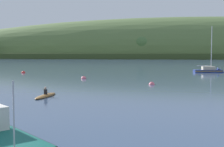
% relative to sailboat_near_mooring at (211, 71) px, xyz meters
% --- Properties ---
extents(far_shoreline_hill, '(533.79, 148.16, 57.12)m').
position_rel_sailboat_near_mooring_xyz_m(far_shoreline_hill, '(4.64, 168.26, -0.07)').
color(far_shoreline_hill, '#3C4E24').
rests_on(far_shoreline_hill, ground).
extents(sailboat_near_mooring, '(6.39, 3.06, 10.08)m').
position_rel_sailboat_near_mooring_xyz_m(sailboat_near_mooring, '(0.00, 0.00, 0.00)').
color(sailboat_near_mooring, navy).
rests_on(sailboat_near_mooring, ground).
extents(canoe_with_paddler, '(1.46, 4.26, 1.02)m').
position_rel_sailboat_near_mooring_xyz_m(canoe_with_paddler, '(-18.94, -38.78, -0.09)').
color(canoe_with_paddler, brown).
rests_on(canoe_with_paddler, ground).
extents(mooring_buoy_foreground, '(0.74, 0.74, 0.82)m').
position_rel_sailboat_near_mooring_xyz_m(mooring_buoy_foreground, '(-36.02, -8.83, -0.19)').
color(mooring_buoy_foreground, red).
rests_on(mooring_buoy_foreground, ground).
extents(mooring_buoy_midchannel, '(0.72, 0.72, 0.80)m').
position_rel_sailboat_near_mooring_xyz_m(mooring_buoy_midchannel, '(-10.04, -26.17, -0.19)').
color(mooring_buoy_midchannel, '#E06675').
rests_on(mooring_buoy_midchannel, ground).
extents(mooring_buoy_off_fishing_boat, '(0.78, 0.78, 0.86)m').
position_rel_sailboat_near_mooring_xyz_m(mooring_buoy_off_fishing_boat, '(-20.90, -19.21, -0.19)').
color(mooring_buoy_off_fishing_boat, '#E06675').
rests_on(mooring_buoy_off_fishing_boat, ground).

